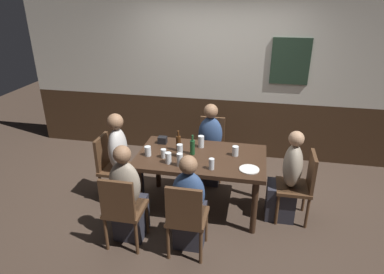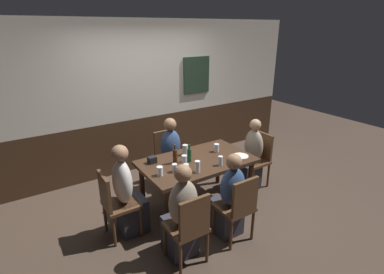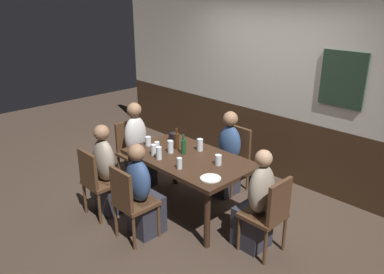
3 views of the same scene
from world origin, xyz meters
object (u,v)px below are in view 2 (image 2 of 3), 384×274
Objects in this scene: condiment_caddy at (152,160)px; beer_glass_tall at (184,162)px; person_mid_far at (172,159)px; chair_mid_near at (238,205)px; person_head_east at (250,160)px; highball_clear at (186,170)px; chair_mid_far at (167,154)px; tumbler_water at (216,148)px; person_left_near at (181,218)px; beer_glass_half at (160,172)px; chair_left_near at (189,226)px; plate_white_large at (241,156)px; person_head_west at (127,196)px; pint_glass_amber at (185,151)px; beer_bottle_brown at (175,156)px; pint_glass_pale at (175,168)px; chair_head_east at (258,157)px; person_mid_near at (229,201)px; pint_glass_stout at (197,167)px; dining_table at (197,166)px; beer_bottle_green at (189,155)px; chair_head_west at (115,201)px.

beer_glass_tall is at bearing -46.71° from condiment_caddy.
chair_mid_near is at bearing -90.00° from person_mid_far.
highball_clear is at bearing -169.23° from person_head_east.
chair_mid_far reaches higher than tumbler_water.
beer_glass_half is (0.05, 0.59, 0.31)m from person_left_near.
chair_left_near is 1.44m from plate_white_large.
person_head_west is 1.06m from pint_glass_amber.
person_head_west is at bearing -173.81° from beer_bottle_brown.
pint_glass_amber is 0.57× the size of beer_bottle_brown.
beer_glass_half is 0.20m from pint_glass_pale.
plate_white_large is at bearing -58.26° from person_mid_far.
chair_mid_near is 1.00× the size of chair_left_near.
beer_glass_half is at bearing 86.24° from chair_left_near.
person_head_west is at bearing 167.23° from pint_glass_pale.
pint_glass_amber is 0.68× the size of plate_white_large.
chair_head_east is 0.73× the size of person_head_west.
pint_glass_pale is (-0.18, -0.06, -0.02)m from beer_glass_tall.
beer_bottle_brown reaches higher than chair_mid_near.
condiment_caddy is (-0.56, 1.13, 0.29)m from chair_mid_near.
highball_clear reaches higher than pint_glass_pale.
beer_glass_half is 1.22m from plate_white_large.
chair_mid_far reaches higher than highball_clear.
chair_left_near is 0.79× the size of person_mid_near.
tumbler_water is (0.60, 0.39, -0.01)m from pint_glass_stout.
pint_glass_amber is at bearing 143.01° from plate_white_large.
chair_head_east is 0.76× the size of person_left_near.
beer_glass_half is at bearing -172.85° from beer_glass_tall.
pint_glass_pale is (-0.43, 0.57, 0.32)m from person_mid_near.
chair_head_east is 5.73× the size of pint_glass_amber.
plate_white_large is at bearing -23.33° from condiment_caddy.
pint_glass_amber is 0.47m from tumbler_water.
dining_table is 9.99× the size of pint_glass_stout.
beer_bottle_green is 2.29× the size of condiment_caddy.
chair_mid_far is at bearing 90.00° from chair_mid_near.
person_head_west reaches higher than person_left_near.
person_left_near is 1.01× the size of person_mid_far.
chair_head_east reaches higher than dining_table.
tumbler_water is (-0.79, 0.09, 0.30)m from chair_head_east.
highball_clear reaches higher than tumbler_water.
beer_glass_half is 0.47m from pint_glass_stout.
pint_glass_pale is (-0.24, 0.16, -0.02)m from pint_glass_stout.
chair_mid_near is 1.35m from person_head_east.
chair_head_west is 0.76× the size of person_left_near.
dining_table is 1.04m from person_head_east.
person_head_east is at bearing 0.00° from chair_head_west.
pint_glass_amber is at bearing 56.57° from beer_glass_tall.
person_head_west reaches higher than chair_mid_far.
tumbler_water is at bearing 3.08° from chair_head_west.
chair_mid_far is at bearing 75.27° from beer_glass_tall.
person_mid_far is 0.78m from beer_bottle_green.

